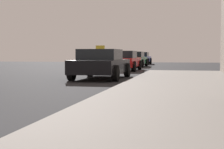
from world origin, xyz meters
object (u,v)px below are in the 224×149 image
object	(u,v)px
car_black	(101,64)
car_red	(123,61)
car_green	(134,59)
car_blue	(141,58)

from	to	relation	value
car_black	car_red	xyz separation A→B (m)	(-0.38, 7.18, -0.00)
car_red	car_green	xyz separation A→B (m)	(-0.32, 6.52, 0.00)
car_red	car_blue	size ratio (longest dim) A/B	1.01
car_black	car_red	world-z (taller)	car_black
car_red	car_blue	distance (m)	13.57
car_red	car_blue	world-z (taller)	same
car_red	car_blue	bearing A→B (deg)	92.72
car_green	car_blue	world-z (taller)	same
car_black	car_green	distance (m)	13.73
car_black	car_blue	bearing A→B (deg)	92.82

